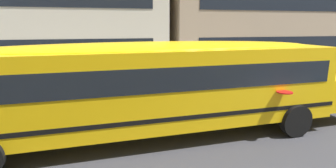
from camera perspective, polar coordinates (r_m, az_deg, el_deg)
The scene contains 5 objects.
ground_plane at distance 11.21m, azimuth 13.53°, elevation -5.32°, with size 400.00×400.00×0.00m, color #38383D.
sidewalk_far at distance 18.85m, azimuth 1.76°, elevation 2.29°, with size 120.00×3.00×0.01m, color gray.
lane_centreline at distance 11.21m, azimuth 13.53°, elevation -5.30°, with size 110.00×0.16×0.01m, color silver.
school_bus at distance 7.94m, azimuth -1.63°, elevation 0.63°, with size 13.14×3.16×2.92m.
parked_car_dark_blue_past_driveway at distance 20.92m, azimuth 28.12°, elevation 4.16°, with size 3.99×2.06×1.64m.
Camera 1 is at (-5.03, -9.43, 3.38)m, focal length 27.99 mm.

